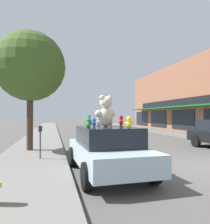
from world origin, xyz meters
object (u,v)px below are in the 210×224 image
Objects in this scene: teddy_bear_red at (121,121)px; teddy_bear_orange at (111,121)px; teddy_bear_giant at (106,112)px; teddy_bear_teal at (88,121)px; street_tree at (30,67)px; teddy_bear_white at (99,121)px; teddy_bear_blue at (94,122)px; teddy_bear_yellow at (129,123)px; teddy_bear_green at (88,123)px; plush_art_car at (107,149)px; parking_meter at (40,138)px.

teddy_bear_orange is at bearing -123.02° from teddy_bear_red.
teddy_bear_giant reaches higher than teddy_bear_red.
teddy_bear_teal is 5.24m from street_tree.
teddy_bear_giant is 3.08× the size of teddy_bear_white.
teddy_bear_red is 1.31× the size of teddy_bear_blue.
teddy_bear_blue is at bearing 155.64° from teddy_bear_teal.
teddy_bear_yellow is at bearing 162.01° from teddy_bear_teal.
teddy_bear_green is 0.05× the size of street_tree.
teddy_bear_orange is (0.45, 1.06, -0.34)m from teddy_bear_giant.
teddy_bear_blue is at bearing -39.71° from teddy_bear_yellow.
teddy_bear_blue is (-0.33, 0.23, -0.34)m from teddy_bear_giant.
teddy_bear_red is 1.07× the size of teddy_bear_yellow.
teddy_bear_green reaches higher than plush_art_car.
teddy_bear_teal is at bearing -5.54° from teddy_bear_orange.
teddy_bear_giant is 2.74× the size of teddy_bear_red.
teddy_bear_white reaches higher than plush_art_car.
teddy_bear_orange is at bearing -107.38° from teddy_bear_teal.
plush_art_car is at bearing 177.18° from teddy_bear_teal.
parking_meter is at bearing -88.19° from teddy_bear_white.
teddy_bear_giant is at bearing -163.39° from plush_art_car.
teddy_bear_blue is 0.05× the size of street_tree.
teddy_bear_teal is 2.39m from parking_meter.
teddy_bear_green is (-0.68, -0.48, 0.83)m from plush_art_car.
street_tree reaches higher than parking_meter.
plush_art_car is 15.64× the size of teddy_bear_blue.
teddy_bear_green is at bearing 10.53° from teddy_bear_white.
plush_art_car is 0.93m from teddy_bear_blue.
teddy_bear_red is 5.81m from street_tree.
teddy_bear_yellow is 6.86m from street_tree.
street_tree reaches higher than teddy_bear_blue.
teddy_bear_teal is (-0.46, 0.55, -0.29)m from teddy_bear_giant.
teddy_bear_blue is at bearing -61.18° from street_tree.
plush_art_car is 0.74× the size of street_tree.
teddy_bear_white is at bearing -107.96° from teddy_bear_giant.
teddy_bear_red is (0.73, -0.28, 0.02)m from teddy_bear_white.
teddy_bear_green is at bearing 15.70° from teddy_bear_giant.
street_tree is (-2.75, 4.52, 3.43)m from plush_art_car.
teddy_bear_giant is at bearing 32.10° from teddy_bear_orange.
parking_meter is at bearing 132.53° from plush_art_car.
teddy_bear_teal is 1.14× the size of teddy_bear_yellow.
street_tree reaches higher than teddy_bear_giant.
teddy_bear_red reaches higher than teddy_bear_yellow.
street_tree is (-2.07, 4.99, 2.60)m from teddy_bear_green.
teddy_bear_blue is at bearing 148.94° from plush_art_car.
parking_meter is (-2.08, 2.16, -0.98)m from teddy_bear_giant.
teddy_bear_teal is at bearing -116.57° from teddy_bear_blue.
plush_art_car is 3.39× the size of parking_meter.
teddy_bear_red is 3.26m from parking_meter.
teddy_bear_white reaches higher than parking_meter.
plush_art_car is at bearing -45.13° from parking_meter.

